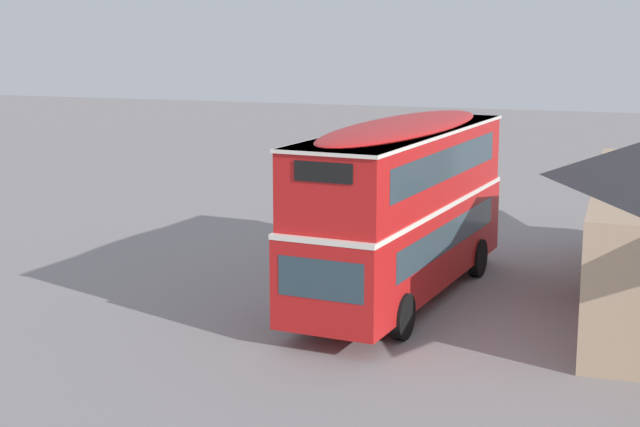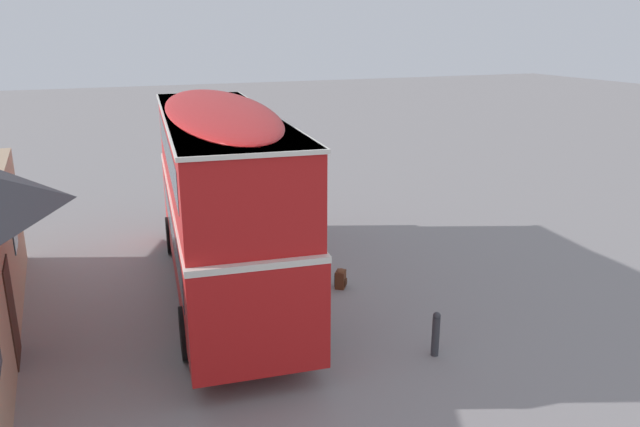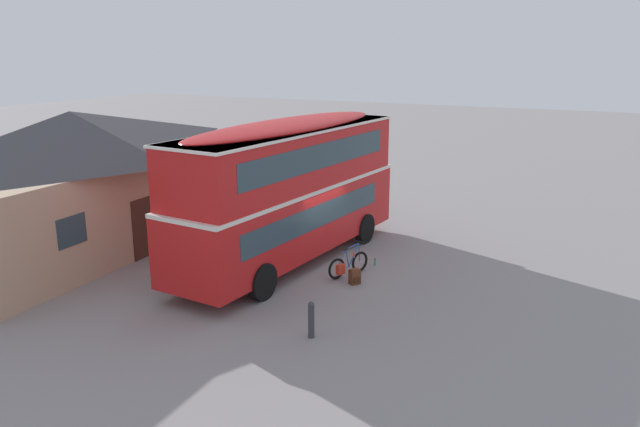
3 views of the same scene
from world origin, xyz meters
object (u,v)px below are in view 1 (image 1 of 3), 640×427
Objects in this scene: backpack_on_ground at (315,272)px; water_bottle_green_metal at (294,294)px; kerb_bollard at (342,235)px; double_decker_bus at (403,202)px; touring_bicycle at (325,274)px.

backpack_on_ground is 2.12× the size of water_bottle_green_metal.
water_bottle_green_metal is 5.71m from kerb_bollard.
water_bottle_green_metal is (0.85, -2.75, -2.53)m from double_decker_bus.
double_decker_bus reaches higher than water_bottle_green_metal.
double_decker_bus is 3.83m from water_bottle_green_metal.
water_bottle_green_metal is at bearing -72.78° from double_decker_bus.
backpack_on_ground is (-0.99, -2.79, -2.38)m from double_decker_bus.
touring_bicycle is 1.39m from water_bottle_green_metal.
touring_bicycle is at bearing 11.78° from kerb_bollard.
touring_bicycle is 6.51× the size of water_bottle_green_metal.
touring_bicycle is at bearing -100.92° from double_decker_bus.
backpack_on_ground is at bearing -178.81° from water_bottle_green_metal.
touring_bicycle is at bearing 41.26° from backpack_on_ground.
kerb_bollard is at bearing -168.22° from touring_bicycle.
kerb_bollard reaches higher than water_bottle_green_metal.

